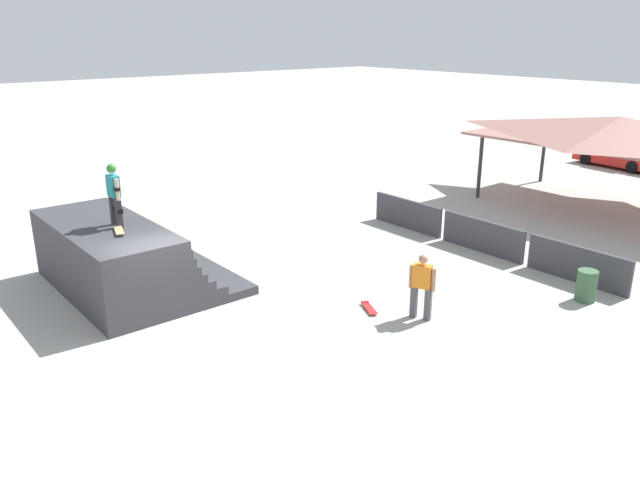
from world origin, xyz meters
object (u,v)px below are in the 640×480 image
(bystander_walking, at_px, (422,283))
(skateboard_on_ground, at_px, (369,307))
(skater_on_deck, at_px, (114,191))
(trash_bin, at_px, (586,286))
(skateboard_on_deck, at_px, (119,231))
(parked_car_red, at_px, (618,156))

(bystander_walking, xyz_separation_m, skateboard_on_ground, (-1.17, -0.65, -0.87))
(skater_on_deck, height_order, bystander_walking, skater_on_deck)
(bystander_walking, height_order, trash_bin, bystander_walking)
(skater_on_deck, height_order, skateboard_on_deck, skater_on_deck)
(skater_on_deck, height_order, trash_bin, skater_on_deck)
(skateboard_on_deck, xyz_separation_m, trash_bin, (7.54, 9.44, -1.56))
(skater_on_deck, distance_m, trash_bin, 12.55)
(bystander_walking, distance_m, parked_car_red, 22.21)
(parked_car_red, bearing_deg, skateboard_on_deck, -83.06)
(skater_on_deck, bearing_deg, parked_car_red, 90.10)
(skater_on_deck, relative_size, parked_car_red, 0.37)
(skateboard_on_deck, bearing_deg, trash_bin, 68.42)
(skater_on_deck, xyz_separation_m, skateboard_on_ground, (4.94, 4.43, -2.82))
(skateboard_on_deck, xyz_separation_m, bystander_walking, (5.50, 5.27, -1.05))
(skater_on_deck, distance_m, skateboard_on_ground, 7.21)
(skateboard_on_deck, distance_m, trash_bin, 12.18)
(skateboard_on_ground, bearing_deg, skateboard_on_deck, 71.32)
(skater_on_deck, height_order, skateboard_on_ground, skater_on_deck)
(trash_bin, bearing_deg, skateboard_on_ground, -123.70)
(skateboard_on_ground, bearing_deg, skater_on_deck, 66.33)
(bystander_walking, distance_m, trash_bin, 4.66)
(trash_bin, bearing_deg, bystander_walking, -116.07)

